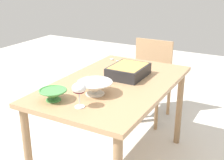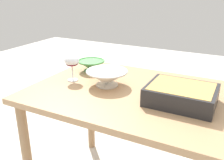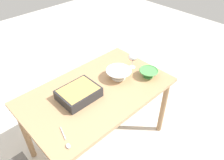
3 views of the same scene
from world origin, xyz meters
name	(u,v)px [view 3 (image 3 of 3)]	position (x,y,z in m)	size (l,w,h in m)	color
ground_plane	(100,141)	(0.00, 0.00, 0.00)	(8.00, 8.00, 0.00)	beige
dining_table	(97,98)	(0.00, 0.00, 0.66)	(1.33, 0.81, 0.75)	tan
wine_glass	(133,57)	(0.49, 0.02, 0.86)	(0.09, 0.09, 0.16)	white
casserole_dish	(79,93)	(-0.17, 0.03, 0.80)	(0.33, 0.26, 0.09)	#262628
mixing_bowl	(119,73)	(0.27, -0.01, 0.80)	(0.24, 0.24, 0.09)	white
small_bowl	(149,73)	(0.49, -0.19, 0.79)	(0.18, 0.18, 0.08)	#4C994C
serving_spoon	(67,142)	(-0.51, -0.28, 0.75)	(0.08, 0.20, 0.01)	silver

